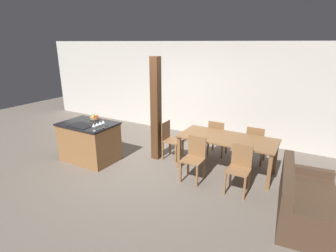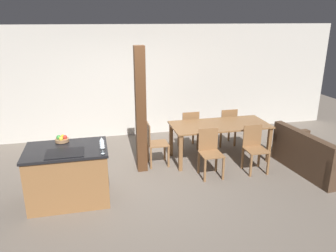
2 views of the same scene
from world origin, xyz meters
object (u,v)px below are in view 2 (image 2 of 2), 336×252
object	(u,v)px
fruit_bowl	(62,139)
wine_glass_near	(102,146)
dining_chair_head_end	(154,143)
wine_glass_middle	(102,144)
dining_chair_far_right	(227,126)
kitchen_island	(69,175)
dining_table	(220,128)
wine_glass_end	(102,140)
couch	(314,158)
dining_chair_near_left	(210,152)
dining_chair_near_right	(254,147)
timber_post	(141,111)
wine_glass_far	(102,142)
dining_chair_far_left	(189,129)

from	to	relation	value
fruit_bowl	wine_glass_near	xyz separation A→B (m)	(0.63, -0.66, 0.08)
dining_chair_head_end	wine_glass_middle	bearing A→B (deg)	141.01
dining_chair_far_right	kitchen_island	bearing A→B (deg)	26.41
dining_table	dining_chair_far_right	distance (m)	0.84
wine_glass_near	wine_glass_middle	distance (m)	0.09
wine_glass_end	couch	world-z (taller)	wine_glass_end
wine_glass_near	dining_chair_far_right	xyz separation A→B (m)	(2.86, 2.06, -0.56)
dining_chair_near_left	couch	size ratio (longest dim) A/B	0.53
dining_chair_near_right	dining_chair_head_end	world-z (taller)	same
couch	dining_chair_head_end	bearing A→B (deg)	66.63
dining_table	dining_chair_near_right	bearing A→B (deg)	-56.41
fruit_bowl	timber_post	distance (m)	1.51
wine_glass_far	timber_post	size ratio (longest dim) A/B	0.07
dining_chair_far_left	wine_glass_far	bearing A→B (deg)	43.65
dining_chair_near_left	dining_chair_head_end	size ratio (longest dim) A/B	1.00
dining_chair_near_right	timber_post	xyz separation A→B (m)	(-2.11, 0.51, 0.72)
dining_chair_near_left	dining_chair_far_right	bearing A→B (deg)	56.41
dining_table	dining_chair_far_right	bearing A→B (deg)	56.41
fruit_bowl	wine_glass_middle	world-z (taller)	wine_glass_middle
wine_glass_middle	dining_chair_near_right	xyz separation A→B (m)	(2.86, 0.61, -0.56)
couch	wine_glass_end	bearing A→B (deg)	86.71
dining_table	wine_glass_near	bearing A→B (deg)	-150.30
wine_glass_far	dining_chair_head_end	world-z (taller)	wine_glass_far
fruit_bowl	wine_glass_near	bearing A→B (deg)	-46.39
wine_glass_middle	wine_glass_end	distance (m)	0.18
dining_table	dining_chair_near_left	xyz separation A→B (m)	(-0.45, -0.68, -0.19)
wine_glass_middle	dining_chair_head_end	bearing A→B (deg)	51.01
wine_glass_near	couch	bearing A→B (deg)	5.89
kitchen_island	dining_chair_near_left	size ratio (longest dim) A/B	1.42
wine_glass_far	dining_chair_far_right	bearing A→B (deg)	33.16
wine_glass_far	dining_chair_head_end	size ratio (longest dim) A/B	0.18
dining_table	dining_chair_near_right	world-z (taller)	dining_chair_near_right
dining_chair_near_right	dining_chair_head_end	bearing A→B (deg)	159.58
fruit_bowl	couch	bearing A→B (deg)	-3.06
wine_glass_end	dining_chair_far_left	world-z (taller)	wine_glass_end
dining_chair_far_left	timber_post	world-z (taller)	timber_post
dining_chair_near_right	dining_chair_far_right	world-z (taller)	same
dining_chair_near_right	couch	world-z (taller)	dining_chair_near_right
wine_glass_middle	dining_chair_near_left	distance (m)	2.13
fruit_bowl	couch	distance (m)	4.67
fruit_bowl	wine_glass_end	distance (m)	0.74
wine_glass_near	timber_post	xyz separation A→B (m)	(0.76, 1.21, 0.15)
kitchen_island	wine_glass_near	world-z (taller)	wine_glass_near
kitchen_island	dining_chair_far_right	distance (m)	3.82
dining_chair_near_left	dining_chair_head_end	world-z (taller)	same
wine_glass_near	dining_chair_near_left	xyz separation A→B (m)	(1.96, 0.70, -0.56)
wine_glass_near	fruit_bowl	bearing A→B (deg)	133.61
dining_chair_far_left	wine_glass_middle	bearing A→B (deg)	45.02
dining_chair_near_left	fruit_bowl	bearing A→B (deg)	-179.13
fruit_bowl	couch	xyz separation A→B (m)	(4.61, -0.25, -0.69)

